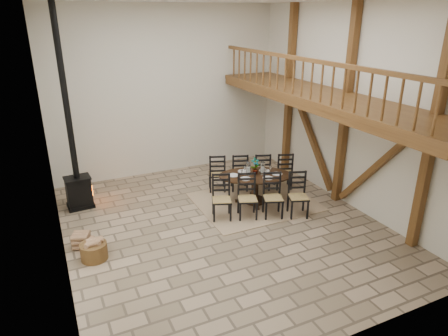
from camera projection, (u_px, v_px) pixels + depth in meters
name	position (u px, v px, depth m)	size (l,w,h in m)	color
ground	(223.00, 225.00, 9.49)	(8.00, 8.00, 0.00)	tan
room_shell	(271.00, 95.00, 8.86)	(7.02, 8.02, 5.01)	beige
rug	(254.00, 202.00, 10.66)	(3.00, 2.50, 0.02)	tan
dining_table	(255.00, 188.00, 10.52)	(2.94, 2.80, 1.23)	black
wood_stove	(75.00, 166.00, 9.99)	(0.68, 0.54, 5.00)	black
log_basket	(94.00, 251.00, 8.13)	(0.54, 0.54, 0.45)	brown
log_stack	(81.00, 240.00, 8.54)	(0.44, 0.45, 0.35)	tan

